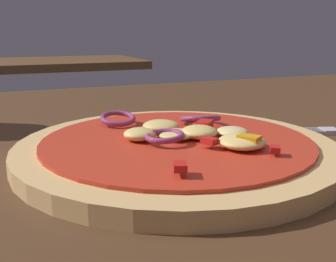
% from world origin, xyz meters
% --- Properties ---
extents(dining_table, '(1.50, 1.02, 0.03)m').
position_xyz_m(dining_table, '(0.00, 0.00, 0.01)').
color(dining_table, '#4C301C').
rests_on(dining_table, ground).
extents(pizza, '(0.29, 0.29, 0.03)m').
position_xyz_m(pizza, '(0.02, 0.02, 0.04)').
color(pizza, tan).
rests_on(pizza, dining_table).
extents(background_table, '(0.88, 0.46, 0.03)m').
position_xyz_m(background_table, '(-0.03, 1.37, 0.01)').
color(background_table, brown).
rests_on(background_table, ground).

